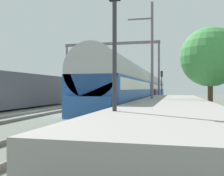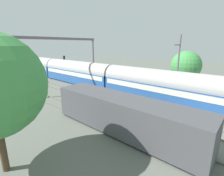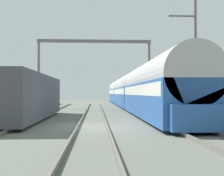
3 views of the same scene
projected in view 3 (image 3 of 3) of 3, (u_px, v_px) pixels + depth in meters
ground at (92, 127)px, 15.10m from camera, size 120.00×120.00×0.00m
track_far_west at (6, 126)px, 14.87m from camera, size 1.52×60.00×0.16m
track_west at (92, 125)px, 15.10m from camera, size 1.52×60.00×0.16m
track_east at (177, 125)px, 15.34m from camera, size 1.52×60.00×0.16m
passenger_train at (130, 91)px, 36.42m from camera, size 2.93×49.20×3.82m
freight_car at (25, 97)px, 19.04m from camera, size 2.80×13.00×2.70m
person_crossing at (145, 99)px, 34.23m from camera, size 0.45×0.46×1.73m
railway_signal_far at (138, 85)px, 43.43m from camera, size 0.36×0.30×4.50m
catenary_gantry at (94, 59)px, 34.15m from camera, size 13.09×0.28×7.86m
catenary_pole_east_mid at (195, 56)px, 19.61m from camera, size 1.90×0.20×8.00m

